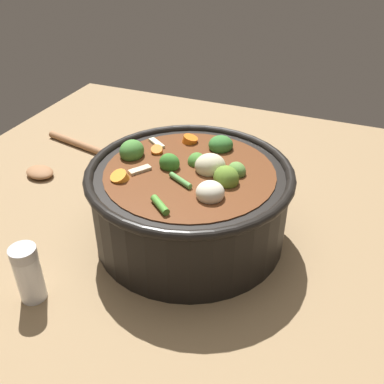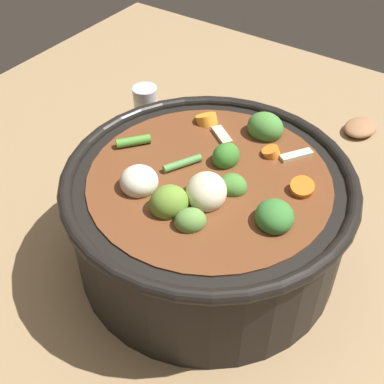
# 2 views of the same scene
# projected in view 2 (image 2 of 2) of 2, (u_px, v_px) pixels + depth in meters

# --- Properties ---
(ground_plane) EXTENTS (1.10, 1.10, 0.00)m
(ground_plane) POSITION_uv_depth(u_px,v_px,m) (207.00, 254.00, 0.62)
(ground_plane) COLOR #8C704C
(cooking_pot) EXTENTS (0.32, 0.32, 0.15)m
(cooking_pot) POSITION_uv_depth(u_px,v_px,m) (208.00, 215.00, 0.57)
(cooking_pot) COLOR black
(cooking_pot) RESTS_ON ground_plane
(salt_shaker) EXTENTS (0.04, 0.04, 0.09)m
(salt_shaker) POSITION_uv_depth(u_px,v_px,m) (146.00, 113.00, 0.77)
(salt_shaker) COLOR silver
(salt_shaker) RESTS_ON ground_plane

